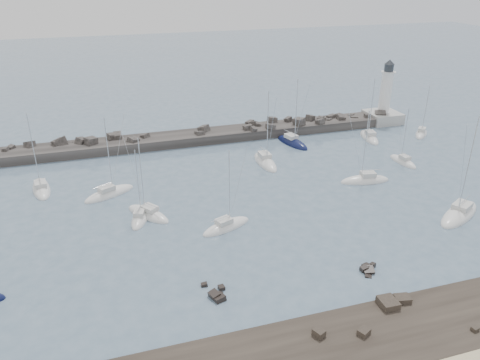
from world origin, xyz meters
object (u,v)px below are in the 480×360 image
at_px(sailboat_4, 109,194).
at_px(sailboat_8, 292,143).
at_px(sailboat_3, 140,218).
at_px(sailboat_13, 369,138).
at_px(sailboat_5, 148,214).
at_px(sailboat_6, 265,162).
at_px(sailboat_7, 226,227).
at_px(sailboat_12, 421,134).
at_px(sailboat_9, 365,181).
at_px(sailboat_10, 403,162).
at_px(lighthouse, 384,109).
at_px(sailboat_1, 41,189).
at_px(sailboat_11, 459,215).

xyz_separation_m(sailboat_4, sailboat_8, (35.96, 12.51, 0.01)).
xyz_separation_m(sailboat_3, sailboat_13, (48.41, 19.53, 0.01)).
distance_m(sailboat_5, sailboat_6, 25.95).
xyz_separation_m(sailboat_7, sailboat_12, (49.27, 24.38, 0.02)).
xyz_separation_m(sailboat_9, sailboat_12, (23.49, 16.95, 0.00)).
bearing_deg(sailboat_7, sailboat_5, 145.66).
xyz_separation_m(sailboat_6, sailboat_12, (36.47, 4.78, -0.01)).
xyz_separation_m(sailboat_7, sailboat_10, (36.56, 12.51, 0.00)).
height_order(sailboat_3, sailboat_6, sailboat_6).
distance_m(sailboat_6, sailboat_13, 25.48).
distance_m(sailboat_4, sailboat_8, 38.07).
height_order(lighthouse, sailboat_12, lighthouse).
relative_size(sailboat_5, sailboat_7, 1.04).
xyz_separation_m(lighthouse, sailboat_4, (-60.89, -19.56, -2.95)).
distance_m(sailboat_3, sailboat_8, 38.65).
height_order(lighthouse, sailboat_13, lighthouse).
xyz_separation_m(lighthouse, sailboat_9, (-20.50, -27.00, -2.95)).
distance_m(sailboat_3, sailboat_5, 1.32).
bearing_deg(sailboat_12, sailboat_3, -162.99).
height_order(sailboat_10, sailboat_13, sailboat_13).
relative_size(sailboat_4, sailboat_12, 1.19).
bearing_deg(sailboat_7, sailboat_8, 52.06).
xyz_separation_m(sailboat_1, sailboat_4, (10.18, -4.98, 0.00)).
distance_m(sailboat_4, sailboat_6, 27.81).
relative_size(lighthouse, sailboat_11, 0.91).
xyz_separation_m(sailboat_6, sailboat_7, (-12.80, -19.60, -0.02)).
xyz_separation_m(sailboat_3, sailboat_12, (60.10, 18.39, 0.02)).
relative_size(lighthouse, sailboat_5, 1.17).
bearing_deg(sailboat_7, sailboat_6, 56.85).
bearing_deg(sailboat_7, sailboat_10, 18.88).
bearing_deg(lighthouse, sailboat_10, -113.91).
relative_size(sailboat_4, sailboat_10, 1.24).
bearing_deg(sailboat_3, sailboat_5, 27.15).
height_order(sailboat_1, sailboat_3, sailboat_1).
bearing_deg(sailboat_5, sailboat_10, 7.29).
height_order(sailboat_4, sailboat_12, sailboat_4).
bearing_deg(sailboat_9, sailboat_12, 35.81).
distance_m(sailboat_6, sailboat_8, 11.57).
height_order(sailboat_6, sailboat_10, sailboat_6).
relative_size(sailboat_1, sailboat_10, 1.24).
relative_size(sailboat_4, sailboat_8, 0.94).
xyz_separation_m(lighthouse, sailboat_11, (-13.70, -41.01, -2.95)).
relative_size(sailboat_1, sailboat_11, 0.83).
relative_size(sailboat_3, sailboat_7, 0.91).
bearing_deg(sailboat_1, sailboat_4, -26.07).
bearing_deg(sailboat_11, sailboat_3, 163.85).
bearing_deg(sailboat_12, sailboat_11, -118.32).
relative_size(lighthouse, sailboat_13, 1.10).
bearing_deg(sailboat_1, sailboat_5, -41.26).
height_order(sailboat_1, sailboat_9, sailboat_1).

